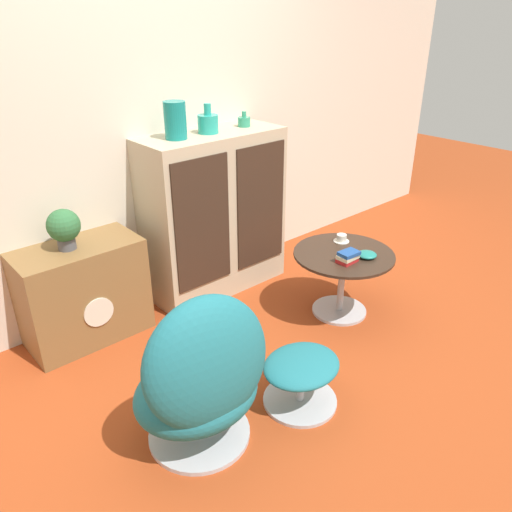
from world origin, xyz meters
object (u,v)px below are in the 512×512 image
Objects in this scene: book_stack at (348,257)px; bowl at (367,255)px; vase_inner_right at (244,121)px; egg_chair at (202,379)px; sideboard at (214,214)px; vase_inner_left at (208,123)px; potted_plant at (64,227)px; teacup at (341,239)px; coffee_table at (342,270)px; ottoman at (301,372)px; tv_console at (83,293)px; vase_leftmost at (175,120)px.

bowl is (0.15, -0.04, -0.02)m from book_stack.
egg_chair is at bearing -136.92° from vase_inner_right.
bowl is at bearing -65.06° from sideboard.
vase_inner_left reaches higher than bowl.
potted_plant reaches higher than teacup.
vase_inner_right reaches higher than bowl.
potted_plant reaches higher than book_stack.
egg_chair is 1.27× the size of coffee_table.
ottoman is at bearing -149.81° from teacup.
tv_console is 7.07× the size of vase_inner_right.
bowl is at bearing -80.09° from vase_inner_right.
book_stack is at bearing -35.64° from potted_plant.
egg_chair is at bearing -170.07° from book_stack.
sideboard reaches higher than coffee_table.
book_stack is (1.37, -0.98, -0.28)m from potted_plant.
teacup is (1.51, 0.45, 0.09)m from egg_chair.
ottoman is 1.85× the size of vase_leftmost.
vase_inner_left is 1.39× the size of book_stack.
tv_console is at bearing 113.13° from ottoman.
sideboard is 5.02× the size of vase_leftmost.
sideboard is 1.74× the size of coffee_table.
sideboard is 0.98m from coffee_table.
bowl is at bearing -53.79° from vase_leftmost.
vase_inner_right is at bearing -0.80° from tv_console.
tv_console is 1.72m from teacup.
potted_plant is 1.85m from bowl.
bowl is at bearing 7.50° from egg_chair.
book_stack is (1.30, 0.23, 0.10)m from egg_chair.
vase_inner_right is 0.96× the size of teacup.
tv_console reaches higher than coffee_table.
egg_chair is at bearing -129.01° from vase_inner_left.
bowl is at bearing -33.88° from potted_plant.
bowl is at bearing -34.68° from tv_console.
coffee_table is 3.49× the size of vase_inner_left.
coffee_table is 2.72× the size of potted_plant.
bowl is (-0.06, -0.26, -0.00)m from teacup.
potted_plant reaches higher than bowl.
egg_chair is 4.42× the size of vase_inner_left.
vase_leftmost reaches higher than book_stack.
vase_inner_right reaches higher than teacup.
coffee_table is (1.41, -0.88, 0.01)m from tv_console.
bowl is (0.73, -1.00, -0.80)m from vase_leftmost.
potted_plant is (-0.61, 1.32, 0.57)m from ottoman.
tv_console is 6.78× the size of teacup.
vase_leftmost reaches higher than tv_console.
teacup is at bearing 45.32° from coffee_table.
book_stack reaches higher than ottoman.
vase_inner_right reaches higher than ottoman.
vase_inner_right is at bearing -0.79° from potted_plant.
tv_console is 1.80m from bowl.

